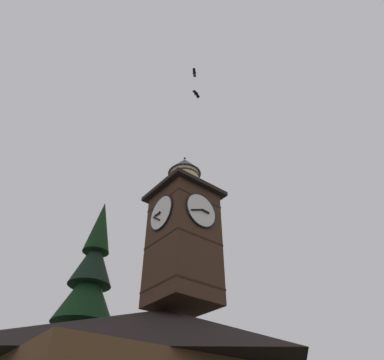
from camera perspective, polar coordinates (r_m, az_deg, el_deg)
The scene contains 5 objects.
clock_tower at distance 19.77m, azimuth -1.47°, elevation -8.79°, with size 3.87×3.87×10.13m.
pine_tree_behind at distance 22.55m, azimuth -18.36°, elevation -22.96°, with size 5.62×5.62×15.72m.
moon at distance 59.52m, azimuth -16.81°, elevation -23.44°, with size 2.18×2.18×2.18m.
flying_bird_high at distance 24.11m, azimuth 0.70°, elevation 14.42°, with size 0.75×0.43×0.16m.
flying_bird_low at distance 19.52m, azimuth 0.41°, elevation 17.70°, with size 0.50×0.51×0.12m.
Camera 1 is at (11.59, 13.29, 1.52)m, focal length 31.44 mm.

